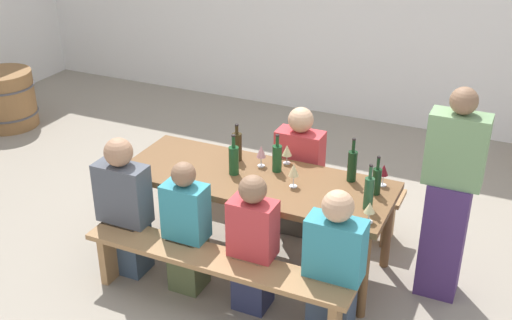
# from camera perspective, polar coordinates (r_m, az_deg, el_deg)

# --- Properties ---
(ground_plane) EXTENTS (24.00, 24.00, 0.00)m
(ground_plane) POSITION_cam_1_polar(r_m,az_deg,el_deg) (5.33, 0.00, -8.70)
(ground_plane) COLOR gray
(tasting_table) EXTENTS (2.13, 0.79, 0.75)m
(tasting_table) POSITION_cam_1_polar(r_m,az_deg,el_deg) (4.98, 0.00, -2.35)
(tasting_table) COLOR brown
(tasting_table) RESTS_ON ground
(bench_near) EXTENTS (2.03, 0.30, 0.45)m
(bench_near) POSITION_cam_1_polar(r_m,az_deg,el_deg) (4.62, -3.66, -9.58)
(bench_near) COLOR #9E7247
(bench_near) RESTS_ON ground
(bench_far) EXTENTS (2.03, 0.30, 0.45)m
(bench_far) POSITION_cam_1_polar(r_m,az_deg,el_deg) (5.69, 2.93, -2.07)
(bench_far) COLOR #9E7247
(bench_far) RESTS_ON ground
(wine_bottle_0) EXTENTS (0.08, 0.08, 0.31)m
(wine_bottle_0) POSITION_cam_1_polar(r_m,az_deg,el_deg) (4.99, 1.89, 0.21)
(wine_bottle_0) COLOR #194723
(wine_bottle_0) RESTS_ON tasting_table
(wine_bottle_1) EXTENTS (0.08, 0.08, 0.31)m
(wine_bottle_1) POSITION_cam_1_polar(r_m,az_deg,el_deg) (5.16, -1.71, 1.24)
(wine_bottle_1) COLOR #332814
(wine_bottle_1) RESTS_ON tasting_table
(wine_bottle_2) EXTENTS (0.08, 0.08, 0.33)m
(wine_bottle_2) POSITION_cam_1_polar(r_m,az_deg,el_deg) (4.94, -1.99, 0.04)
(wine_bottle_2) COLOR #194723
(wine_bottle_2) RESTS_ON tasting_table
(wine_bottle_3) EXTENTS (0.07, 0.07, 0.35)m
(wine_bottle_3) POSITION_cam_1_polar(r_m,az_deg,el_deg) (4.53, 10.00, -2.87)
(wine_bottle_3) COLOR #234C2D
(wine_bottle_3) RESTS_ON tasting_table
(wine_bottle_4) EXTENTS (0.07, 0.07, 0.30)m
(wine_bottle_4) POSITION_cam_1_polar(r_m,az_deg,el_deg) (4.75, 10.69, -1.79)
(wine_bottle_4) COLOR #143319
(wine_bottle_4) RESTS_ON tasting_table
(wine_bottle_5) EXTENTS (0.07, 0.07, 0.35)m
(wine_bottle_5) POSITION_cam_1_polar(r_m,az_deg,el_deg) (4.89, 8.55, -0.46)
(wine_bottle_5) COLOR #143319
(wine_bottle_5) RESTS_ON tasting_table
(wine_glass_0) EXTENTS (0.08, 0.08, 0.15)m
(wine_glass_0) POSITION_cam_1_polar(r_m,az_deg,el_deg) (4.39, 10.07, -4.24)
(wine_glass_0) COLOR silver
(wine_glass_0) RESTS_ON tasting_table
(wine_glass_1) EXTENTS (0.08, 0.08, 0.19)m
(wine_glass_1) POSITION_cam_1_polar(r_m,az_deg,el_deg) (4.76, 3.37, -0.95)
(wine_glass_1) COLOR silver
(wine_glass_1) RESTS_ON tasting_table
(wine_glass_2) EXTENTS (0.08, 0.08, 0.16)m
(wine_glass_2) POSITION_cam_1_polar(r_m,az_deg,el_deg) (5.11, 2.78, 0.83)
(wine_glass_2) COLOR silver
(wine_glass_2) RESTS_ON tasting_table
(wine_glass_3) EXTENTS (0.07, 0.07, 0.17)m
(wine_glass_3) POSITION_cam_1_polar(r_m,az_deg,el_deg) (4.86, 11.31, -0.94)
(wine_glass_3) COLOR silver
(wine_glass_3) RESTS_ON tasting_table
(wine_glass_4) EXTENTS (0.08, 0.08, 0.18)m
(wine_glass_4) POSITION_cam_1_polar(r_m,az_deg,el_deg) (5.06, 0.46, 0.72)
(wine_glass_4) COLOR silver
(wine_glass_4) RESTS_ON tasting_table
(seated_guest_near_0) EXTENTS (0.41, 0.24, 1.14)m
(seated_guest_near_0) POSITION_cam_1_polar(r_m,az_deg,el_deg) (5.02, -11.63, -4.35)
(seated_guest_near_0) COLOR #35485C
(seated_guest_near_0) RESTS_ON ground
(seated_guest_near_1) EXTENTS (0.32, 0.24, 1.06)m
(seated_guest_near_1) POSITION_cam_1_polar(r_m,az_deg,el_deg) (4.78, -6.19, -6.24)
(seated_guest_near_1) COLOR #4D5634
(seated_guest_near_1) RESTS_ON ground
(seated_guest_near_2) EXTENTS (0.33, 0.24, 1.07)m
(seated_guest_near_2) POSITION_cam_1_polar(r_m,az_deg,el_deg) (4.55, -0.28, -7.68)
(seated_guest_near_2) COLOR #282D4D
(seated_guest_near_2) RESTS_ON ground
(seated_guest_near_3) EXTENTS (0.39, 0.24, 1.09)m
(seated_guest_near_3) POSITION_cam_1_polar(r_m,az_deg,el_deg) (4.38, 6.95, -9.38)
(seated_guest_near_3) COLOR #354357
(seated_guest_near_3) RESTS_ON ground
(seated_guest_far_0) EXTENTS (0.39, 0.24, 1.15)m
(seated_guest_far_0) POSITION_cam_1_polar(r_m,az_deg,el_deg) (5.43, 3.85, -1.27)
(seated_guest_far_0) COLOR #4A433A
(seated_guest_far_0) RESTS_ON ground
(standing_host) EXTENTS (0.40, 0.24, 1.64)m
(standing_host) POSITION_cam_1_polar(r_m,az_deg,el_deg) (4.75, 16.78, -3.45)
(standing_host) COLOR #462B63
(standing_host) RESTS_ON ground
(wine_barrel) EXTENTS (0.71, 0.71, 0.67)m
(wine_barrel) POSITION_cam_1_polar(r_m,az_deg,el_deg) (8.20, -21.37, 5.08)
(wine_barrel) COLOR olive
(wine_barrel) RESTS_ON ground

